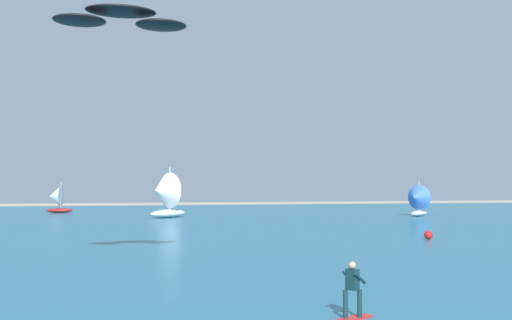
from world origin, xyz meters
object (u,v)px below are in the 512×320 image
Objects in this scene: sailboat_outermost at (417,200)px; marker_buoy at (428,235)px; sailboat_far_right at (163,194)px; kitesurfer at (348,299)px; kite at (121,18)px; sailboat_center_horizon at (56,199)px.

sailboat_outermost is 27.37m from marker_buoy.
sailboat_outermost is at bearing 65.44° from marker_buoy.
marker_buoy is at bearing -58.11° from sailboat_far_right.
kitesurfer is 15.40m from kite.
sailboat_center_horizon is 18.44m from sailboat_far_right.
sailboat_center_horizon is 6.50× the size of marker_buoy.
kite is 54.68m from sailboat_center_horizon.
sailboat_outermost reaches higher than sailboat_center_horizon.
sailboat_center_horizon reaches higher than kitesurfer.
marker_buoy is (-11.36, -24.85, -1.55)m from sailboat_outermost.
kite reaches higher than sailboat_far_right.
sailboat_far_right reaches higher than marker_buoy.
kitesurfer is at bearing -74.86° from sailboat_center_horizon.
sailboat_center_horizon is at bearing 105.14° from kitesurfer.
sailboat_far_right is (-28.57, 2.82, 0.71)m from sailboat_outermost.
marker_buoy is (30.34, -40.60, -1.48)m from sailboat_center_horizon.
sailboat_outermost is 1.04× the size of sailboat_center_horizon.
sailboat_far_right reaches higher than sailboat_center_horizon.
sailboat_far_right reaches higher than sailboat_outermost.
kitesurfer is 52.64m from sailboat_outermost.
kite is at bearing -94.49° from sailboat_far_right.
sailboat_outermost is (31.72, 37.22, -9.10)m from kite.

